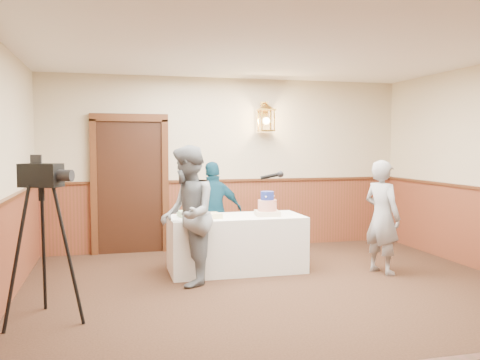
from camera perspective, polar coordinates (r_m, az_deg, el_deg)
The scene contains 10 objects.
ground at distance 5.34m, azimuth 7.42°, elevation -14.73°, with size 7.00×7.00×0.00m, color black.
room_shell at distance 5.47m, azimuth 5.28°, elevation 1.99°, with size 6.02×7.02×2.81m.
display_table at distance 6.92m, azimuth -0.41°, elevation -7.13°, with size 1.80×0.80×0.75m, color white.
tiered_cake at distance 6.90m, azimuth 3.08°, elevation -2.94°, with size 0.36×0.36×0.33m.
sheet_cake_yellow at distance 6.66m, azimuth -3.57°, elevation -4.03°, with size 0.31×0.24×0.06m, color #F6F493.
sheet_cake_green at distance 6.85m, azimuth -5.56°, elevation -3.77°, with size 0.32×0.26×0.08m, color #91CA8E.
interviewer at distance 6.22m, azimuth -5.91°, elevation -3.95°, with size 1.50×0.88×1.71m.
baker at distance 7.00m, azimuth 15.67°, elevation -4.01°, with size 0.55×0.36×1.51m, color gray.
assistant_p at distance 7.40m, azimuth -2.98°, elevation -3.60°, with size 0.86×0.36×1.47m, color #0F384D.
tv_camera_rig at distance 5.26m, azimuth -21.23°, elevation -7.48°, with size 0.59×0.56×1.53m.
Camera 1 is at (-1.88, -4.69, 1.71)m, focal length 38.00 mm.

